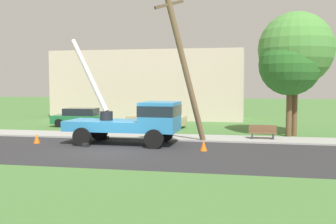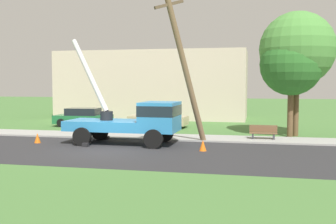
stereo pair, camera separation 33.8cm
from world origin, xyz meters
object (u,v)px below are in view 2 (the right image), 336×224
park_bench (263,133)px  traffic_cone_behind (37,138)px  utility_truck (137,119)px  leaning_utility_pole (184,63)px  parked_sedan_tan (158,118)px  roadside_tree_far (297,49)px  roadside_tree_near (291,65)px  traffic_cone_ahead (203,145)px  parked_sedan_green (83,117)px

park_bench → traffic_cone_behind: bearing=-163.4°
utility_truck → traffic_cone_behind: 5.80m
leaning_utility_pole → traffic_cone_behind: bearing=-168.6°
utility_truck → parked_sedan_tan: 8.64m
parked_sedan_tan → roadside_tree_far: (9.75, -3.10, 4.77)m
park_bench → roadside_tree_near: bearing=50.6°
parked_sedan_tan → roadside_tree_near: (9.38, -3.57, 3.79)m
leaning_utility_pole → roadside_tree_near: size_ratio=1.35×
leaning_utility_pole → traffic_cone_ahead: bearing=-59.2°
traffic_cone_ahead → roadside_tree_near: bearing=54.1°
leaning_utility_pole → roadside_tree_far: 7.93m
leaning_utility_pole → park_bench: (4.37, 2.09, -4.00)m
traffic_cone_ahead → utility_truck: bearing=159.5°
park_bench → roadside_tree_near: (1.66, 2.02, 4.04)m
traffic_cone_ahead → roadside_tree_far: roadside_tree_far is taller
park_bench → roadside_tree_near: 4.81m
leaning_utility_pole → roadside_tree_near: 7.29m
parked_sedan_tan → roadside_tree_far: roadside_tree_far is taller
traffic_cone_ahead → parked_sedan_green: bearing=138.1°
parked_sedan_tan → traffic_cone_behind: bearing=-117.0°
parked_sedan_green → roadside_tree_far: roadside_tree_far is taller
traffic_cone_behind → utility_truck: bearing=7.4°
traffic_cone_ahead → traffic_cone_behind: size_ratio=1.00×
utility_truck → roadside_tree_near: (8.47, 5.00, 3.10)m
park_bench → parked_sedan_green: bearing=159.3°
traffic_cone_behind → parked_sedan_green: parked_sedan_green is taller
roadside_tree_near → traffic_cone_ahead: bearing=-125.9°
park_bench → roadside_tree_near: size_ratio=0.25×
traffic_cone_behind → roadside_tree_far: roadside_tree_far is taller
traffic_cone_ahead → parked_sedan_tan: bearing=115.3°
parked_sedan_green → roadside_tree_far: 16.62m
utility_truck → traffic_cone_ahead: (3.82, -1.43, -1.13)m
utility_truck → parked_sedan_tan: bearing=96.1°
traffic_cone_behind → roadside_tree_near: 15.81m
utility_truck → park_bench: utility_truck is taller
traffic_cone_behind → roadside_tree_near: size_ratio=0.09×
parked_sedan_green → parked_sedan_tan: 5.96m
parked_sedan_tan → utility_truck: bearing=-83.9°
roadside_tree_far → traffic_cone_ahead: bearing=-126.1°
leaning_utility_pole → parked_sedan_green: (-9.29, 7.24, -3.75)m
utility_truck → roadside_tree_near: roadside_tree_near is taller
traffic_cone_behind → traffic_cone_ahead: bearing=-4.2°
leaning_utility_pole → roadside_tree_far: leaning_utility_pole is taller
leaning_utility_pole → parked_sedan_green: size_ratio=1.93×
traffic_cone_behind → parked_sedan_tan: (4.73, 9.30, 0.43)m
leaning_utility_pole → roadside_tree_near: (6.03, 4.10, 0.04)m
parked_sedan_tan → park_bench: size_ratio=2.82×
park_bench → utility_truck: bearing=-156.4°
utility_truck → leaning_utility_pole: 4.01m
parked_sedan_green → leaning_utility_pole: bearing=-37.9°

